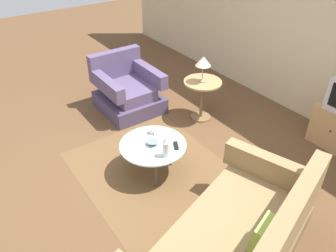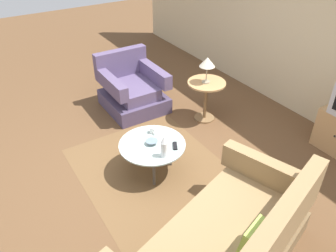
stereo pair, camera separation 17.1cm
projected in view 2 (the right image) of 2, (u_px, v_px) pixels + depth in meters
ground_plane at (160, 168)px, 4.16m from camera, size 16.00×16.00×0.00m
back_wall at (319, 27)px, 4.55m from camera, size 9.00×0.12×2.70m
area_rug at (153, 170)px, 4.13m from camera, size 2.01×1.68×0.00m
armchair at (132, 90)px, 5.27m from camera, size 0.94×0.87×0.85m
couch at (224, 248)px, 2.86m from camera, size 1.50×2.08×0.91m
coffee_table at (152, 146)px, 3.92m from camera, size 0.79×0.79×0.42m
side_table at (206, 92)px, 4.88m from camera, size 0.55×0.55×0.62m
table_lamp at (207, 63)px, 4.60m from camera, size 0.22×0.22×0.38m
vase at (164, 147)px, 3.64m from camera, size 0.08×0.08×0.27m
mug at (153, 130)px, 4.06m from camera, size 0.12×0.07×0.08m
bowl at (152, 142)px, 3.89m from camera, size 0.14×0.14×0.04m
tv_remote_dark at (175, 146)px, 3.85m from camera, size 0.15×0.11×0.02m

